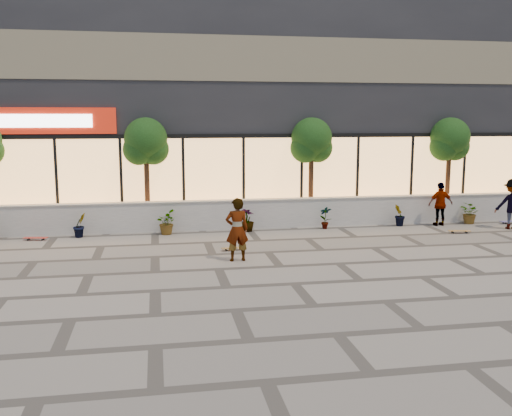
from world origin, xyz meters
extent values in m
plane|color=gray|center=(0.00, 0.00, 0.00)|extent=(80.00, 80.00, 0.00)
cube|color=white|center=(0.00, 7.00, 0.50)|extent=(22.00, 0.35, 1.00)
cube|color=#B2AFA8|center=(0.00, 7.00, 1.02)|extent=(22.00, 0.42, 0.04)
cube|color=#242429|center=(0.00, 12.50, 4.25)|extent=(24.00, 9.00, 8.50)
cube|color=#FFB566|center=(0.00, 7.98, 1.70)|extent=(23.04, 0.05, 3.00)
cube|color=black|center=(0.00, 7.95, 3.25)|extent=(23.04, 0.08, 0.15)
cube|color=#AC1D0C|center=(-7.00, 7.93, 3.80)|extent=(5.00, 0.10, 0.90)
cube|color=white|center=(-7.00, 7.86, 3.80)|extent=(3.40, 0.06, 0.45)
cube|color=brown|center=(0.00, 7.98, 6.00)|extent=(21.60, 0.05, 1.60)
imported|color=#183210|center=(-5.70, 6.45, 0.41)|extent=(0.57, 0.57, 0.81)
imported|color=#183210|center=(-2.90, 6.45, 0.41)|extent=(0.68, 0.77, 0.81)
imported|color=#183210|center=(-0.10, 6.45, 0.41)|extent=(0.64, 0.64, 0.81)
imported|color=#183210|center=(2.70, 6.45, 0.41)|extent=(0.46, 0.35, 0.81)
imported|color=#183210|center=(5.50, 6.45, 0.41)|extent=(0.55, 0.57, 0.81)
imported|color=#183210|center=(8.30, 6.45, 0.41)|extent=(0.77, 0.84, 0.81)
cylinder|color=#4A2D1A|center=(-3.50, 7.70, 1.62)|extent=(0.18, 0.18, 3.24)
sphere|color=#183210|center=(-3.50, 7.70, 3.17)|extent=(1.50, 1.50, 1.50)
sphere|color=#183210|center=(-3.75, 7.65, 2.81)|extent=(1.10, 1.10, 1.10)
sphere|color=#183210|center=(-3.25, 7.75, 2.81)|extent=(1.10, 1.10, 1.10)
cylinder|color=#4A2D1A|center=(2.50, 7.70, 1.62)|extent=(0.18, 0.18, 3.24)
sphere|color=#183210|center=(2.50, 7.70, 3.17)|extent=(1.50, 1.50, 1.50)
sphere|color=#183210|center=(2.25, 7.65, 2.81)|extent=(1.10, 1.10, 1.10)
sphere|color=#183210|center=(2.75, 7.75, 2.81)|extent=(1.10, 1.10, 1.10)
cylinder|color=#4A2D1A|center=(8.00, 7.70, 1.62)|extent=(0.18, 0.18, 3.24)
sphere|color=#183210|center=(8.00, 7.70, 3.17)|extent=(1.50, 1.50, 1.50)
sphere|color=#183210|center=(7.75, 7.65, 2.81)|extent=(1.10, 1.10, 1.10)
sphere|color=#183210|center=(8.25, 7.75, 2.81)|extent=(1.10, 1.10, 1.10)
imported|color=silver|center=(-1.03, 2.43, 0.88)|extent=(0.67, 0.46, 1.75)
imported|color=white|center=(7.00, 6.30, 0.80)|extent=(0.94, 0.41, 1.59)
imported|color=#9B391C|center=(9.19, 5.29, 0.89)|extent=(1.29, 0.96, 1.78)
cube|color=olive|center=(-0.96, 3.68, 0.08)|extent=(0.73, 0.25, 0.02)
cylinder|color=black|center=(-0.75, 3.76, 0.03)|extent=(0.05, 0.03, 0.05)
cylinder|color=black|center=(-0.74, 3.63, 0.03)|extent=(0.05, 0.03, 0.05)
cylinder|color=black|center=(-1.19, 3.72, 0.03)|extent=(0.05, 0.03, 0.05)
cylinder|color=black|center=(-1.18, 3.59, 0.03)|extent=(0.05, 0.03, 0.05)
cube|color=red|center=(-7.06, 6.20, 0.08)|extent=(0.78, 0.32, 0.02)
cylinder|color=black|center=(-6.81, 6.23, 0.03)|extent=(0.06, 0.04, 0.05)
cylinder|color=black|center=(-6.84, 6.09, 0.03)|extent=(0.06, 0.04, 0.05)
cylinder|color=black|center=(-7.27, 6.31, 0.03)|extent=(0.06, 0.04, 0.05)
cylinder|color=black|center=(-7.30, 6.17, 0.03)|extent=(0.06, 0.04, 0.05)
cube|color=olive|center=(7.00, 4.89, 0.08)|extent=(0.77, 0.34, 0.02)
cylinder|color=black|center=(7.24, 4.91, 0.03)|extent=(0.06, 0.04, 0.05)
cylinder|color=black|center=(7.21, 4.78, 0.03)|extent=(0.06, 0.04, 0.05)
cylinder|color=black|center=(6.79, 5.01, 0.03)|extent=(0.06, 0.04, 0.05)
cylinder|color=black|center=(6.76, 4.88, 0.03)|extent=(0.06, 0.04, 0.05)
cube|color=#5E57A0|center=(9.80, 6.20, 0.09)|extent=(0.82, 0.22, 0.02)
cylinder|color=black|center=(9.55, 6.27, 0.03)|extent=(0.06, 0.03, 0.06)
cylinder|color=black|center=(9.55, 6.12, 0.03)|extent=(0.06, 0.03, 0.06)
camera|label=1|loc=(-3.17, -12.72, 3.89)|focal=40.00mm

